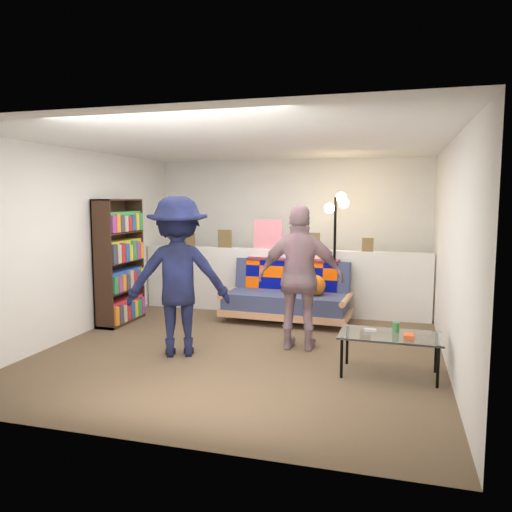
% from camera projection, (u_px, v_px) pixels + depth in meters
% --- Properties ---
extents(ground, '(5.00, 5.00, 0.00)m').
position_uv_depth(ground, '(247.00, 346.00, 6.02)').
color(ground, brown).
rests_on(ground, ground).
extents(room_shell, '(4.60, 5.05, 2.45)m').
position_uv_depth(room_shell, '(258.00, 206.00, 6.28)').
color(room_shell, silver).
rests_on(room_shell, ground).
extents(half_wall_ledge, '(4.45, 0.15, 1.00)m').
position_uv_depth(half_wall_ledge, '(281.00, 281.00, 7.69)').
color(half_wall_ledge, silver).
rests_on(half_wall_ledge, ground).
extents(ledge_decor, '(2.97, 0.02, 0.45)m').
position_uv_depth(ledge_decor, '(266.00, 237.00, 7.65)').
color(ledge_decor, brown).
rests_on(ledge_decor, half_wall_ledge).
extents(futon_sofa, '(1.86, 0.97, 0.78)m').
position_uv_depth(futon_sofa, '(288.00, 296.00, 7.22)').
color(futon_sofa, tan).
rests_on(futon_sofa, ground).
extents(bookshelf, '(0.29, 0.88, 1.76)m').
position_uv_depth(bookshelf, '(119.00, 266.00, 7.08)').
color(bookshelf, black).
rests_on(bookshelf, ground).
extents(coffee_table, '(1.01, 0.58, 0.52)m').
position_uv_depth(coffee_table, '(391.00, 337.00, 4.99)').
color(coffee_table, black).
rests_on(coffee_table, ground).
extents(floor_lamp, '(0.37, 0.35, 1.86)m').
position_uv_depth(floor_lamp, '(337.00, 230.00, 7.20)').
color(floor_lamp, black).
rests_on(floor_lamp, ground).
extents(person_left, '(1.33, 1.07, 1.80)m').
position_uv_depth(person_left, '(178.00, 276.00, 5.62)').
color(person_left, black).
rests_on(person_left, ground).
extents(person_right, '(1.02, 0.47, 1.70)m').
position_uv_depth(person_right, '(301.00, 278.00, 5.81)').
color(person_right, '#BF7B8D').
rests_on(person_right, ground).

